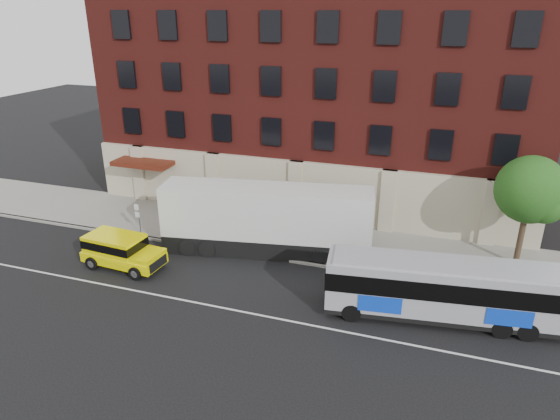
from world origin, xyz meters
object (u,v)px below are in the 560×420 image
(city_bus, at_px, (444,288))
(shipping_container, at_px, (267,221))
(street_tree, at_px, (531,192))
(yellow_suv, at_px, (120,249))
(sign_pole, at_px, (138,216))

(city_bus, distance_m, shipping_container, 10.68)
(city_bus, xyz_separation_m, shipping_container, (-9.95, 3.85, 0.38))
(street_tree, relative_size, yellow_suv, 1.28)
(sign_pole, bearing_deg, street_tree, 8.61)
(shipping_container, bearing_deg, yellow_suv, -148.76)
(sign_pole, bearing_deg, city_bus, -9.97)
(street_tree, relative_size, city_bus, 0.57)
(street_tree, height_order, shipping_container, street_tree)
(street_tree, relative_size, shipping_container, 0.51)
(yellow_suv, height_order, shipping_container, shipping_container)
(sign_pole, xyz_separation_m, shipping_container, (8.23, 0.65, 0.53))
(sign_pole, height_order, city_bus, city_bus)
(sign_pole, height_order, yellow_suv, sign_pole)
(sign_pole, distance_m, yellow_suv, 3.84)
(sign_pole, height_order, shipping_container, shipping_container)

